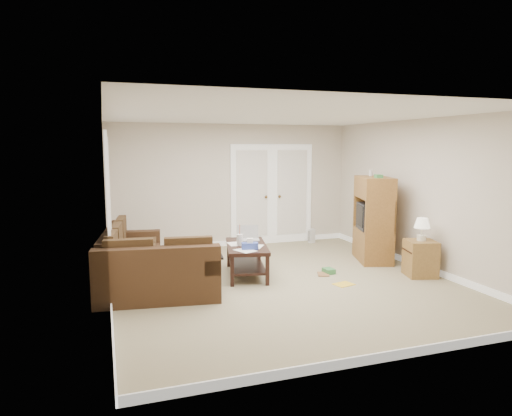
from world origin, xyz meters
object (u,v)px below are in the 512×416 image
object	(u,v)px
sectional_sofa	(143,266)
tv_armoire	(373,219)
side_cabinet	(421,255)
coffee_table	(247,258)

from	to	relation	value
sectional_sofa	tv_armoire	size ratio (longest dim) A/B	1.65
sectional_sofa	side_cabinet	world-z (taller)	side_cabinet
tv_armoire	side_cabinet	size ratio (longest dim) A/B	1.74
coffee_table	side_cabinet	world-z (taller)	side_cabinet
sectional_sofa	side_cabinet	xyz separation A→B (m)	(4.22, -0.85, 0.04)
coffee_table	tv_armoire	xyz separation A→B (m)	(2.43, 0.18, 0.49)
coffee_table	sectional_sofa	bearing A→B (deg)	-164.50
coffee_table	side_cabinet	distance (m)	2.76
sectional_sofa	tv_armoire	xyz separation A→B (m)	(4.06, 0.26, 0.46)
side_cabinet	coffee_table	bearing A→B (deg)	175.80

